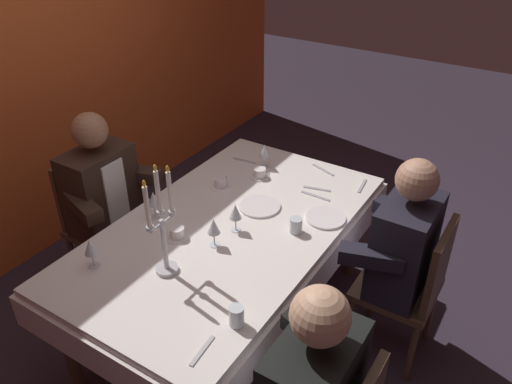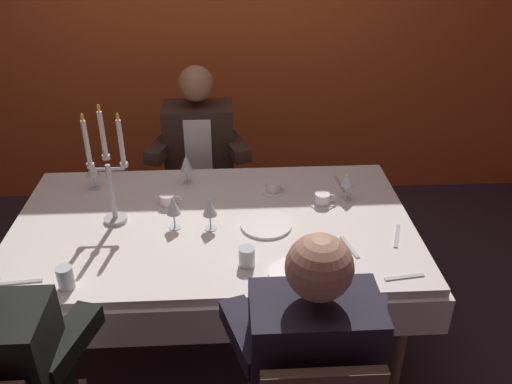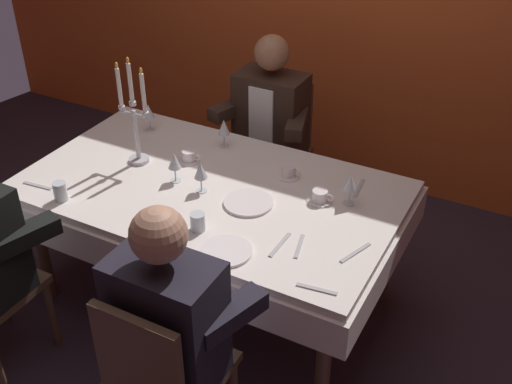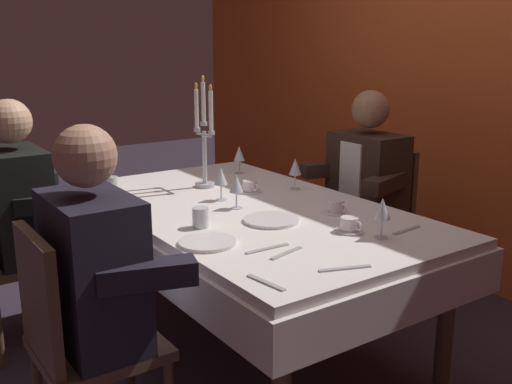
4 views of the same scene
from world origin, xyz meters
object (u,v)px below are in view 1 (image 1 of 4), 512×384
object	(u,v)px
coffee_cup_0	(177,233)
wine_glass_2	(154,199)
dining_table	(228,243)
seated_diner_2	(406,246)
seated_diner_1	(100,189)
dinner_plate_1	(260,206)
water_tumbler_1	(296,225)
wine_glass_0	(214,227)
coffee_cup_2	(221,183)
coffee_cup_1	(260,173)
water_tumbler_0	(237,316)
candelabra	(163,230)
wine_glass_4	(265,151)
dinner_plate_0	(326,218)
wine_glass_3	(91,248)
wine_glass_1	(235,213)

from	to	relation	value
coffee_cup_0	wine_glass_2	bearing A→B (deg)	70.17
dining_table	seated_diner_2	size ratio (longest dim) A/B	1.56
wine_glass_2	seated_diner_2	world-z (taller)	seated_diner_2
wine_glass_2	coffee_cup_0	world-z (taller)	wine_glass_2
dining_table	seated_diner_1	bearing A→B (deg)	96.37
dinner_plate_1	water_tumbler_1	distance (m)	0.31
wine_glass_0	coffee_cup_2	world-z (taller)	wine_glass_0
wine_glass_2	seated_diner_1	bearing A→B (deg)	84.66
dinner_plate_1	coffee_cup_1	world-z (taller)	coffee_cup_1
water_tumbler_0	dinner_plate_1	bearing A→B (deg)	25.72
candelabra	water_tumbler_0	size ratio (longest dim) A/B	6.11
dining_table	wine_glass_4	xyz separation A→B (m)	(0.68, 0.18, 0.23)
wine_glass_0	water_tumbler_1	size ratio (longest dim) A/B	1.91
coffee_cup_1	coffee_cup_2	world-z (taller)	same
coffee_cup_1	seated_diner_1	distance (m)	0.99
candelabra	coffee_cup_2	world-z (taller)	candelabra
wine_glass_0	coffee_cup_2	xyz separation A→B (m)	(0.49, 0.31, -0.09)
candelabra	coffee_cup_2	size ratio (longest dim) A/B	4.46
candelabra	wine_glass_2	bearing A→B (deg)	48.44
dinner_plate_0	water_tumbler_1	distance (m)	0.22
dinner_plate_0	water_tumbler_0	size ratio (longest dim) A/B	2.35
coffee_cup_0	seated_diner_1	size ratio (longest dim) A/B	0.11
dinner_plate_0	water_tumbler_0	xyz separation A→B (m)	(-0.92, -0.02, 0.04)
water_tumbler_1	coffee_cup_0	xyz separation A→B (m)	(-0.38, 0.51, -0.02)
dining_table	candelabra	world-z (taller)	candelabra
coffee_cup_1	wine_glass_4	bearing A→B (deg)	19.52
coffee_cup_2	dinner_plate_0	bearing A→B (deg)	-87.19
dining_table	coffee_cup_2	world-z (taller)	coffee_cup_2
seated_diner_2	dinner_plate_0	bearing A→B (deg)	90.15
candelabra	dining_table	bearing A→B (deg)	-3.90
coffee_cup_2	water_tumbler_1	bearing A→B (deg)	-104.98
dinner_plate_1	wine_glass_0	distance (m)	0.44
candelabra	water_tumbler_1	distance (m)	0.75
dining_table	dinner_plate_1	world-z (taller)	dinner_plate_1
dining_table	wine_glass_2	bearing A→B (deg)	110.26
dining_table	dinner_plate_0	distance (m)	0.56
coffee_cup_0	seated_diner_2	bearing A→B (deg)	-61.21
wine_glass_3	coffee_cup_1	world-z (taller)	wine_glass_3
dining_table	dinner_plate_1	xyz separation A→B (m)	(0.25, -0.05, 0.13)
dinner_plate_0	wine_glass_3	bearing A→B (deg)	141.17
dinner_plate_1	wine_glass_4	distance (m)	0.50
wine_glass_2	wine_glass_3	size ratio (longest dim) A/B	1.00
wine_glass_1	coffee_cup_0	xyz separation A→B (m)	(-0.22, 0.22, -0.09)
wine_glass_4	seated_diner_1	size ratio (longest dim) A/B	0.13
wine_glass_3	candelabra	bearing A→B (deg)	-63.31
coffee_cup_0	candelabra	bearing A→B (deg)	-151.11
coffee_cup_0	wine_glass_1	bearing A→B (deg)	-45.85
dinner_plate_0	seated_diner_2	size ratio (longest dim) A/B	0.18
seated_diner_2	candelabra	bearing A→B (deg)	131.55
candelabra	water_tumbler_1	world-z (taller)	candelabra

